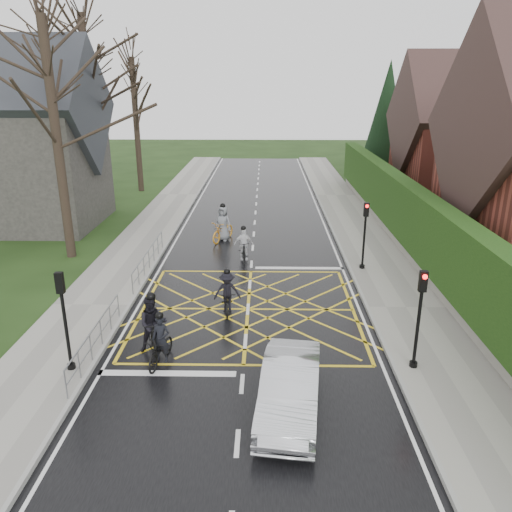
{
  "coord_description": "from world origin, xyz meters",
  "views": [
    {
      "loc": [
        0.63,
        -17.31,
        8.19
      ],
      "look_at": [
        0.26,
        2.47,
        1.3
      ],
      "focal_mm": 35.0,
      "sensor_mm": 36.0,
      "label": 1
    }
  ],
  "objects_px": {
    "cyclist_rear": "(161,347)",
    "cyclist_lead": "(223,228)",
    "car": "(290,388)",
    "cyclist_back": "(153,330)",
    "cyclist_front": "(244,248)",
    "cyclist_mid": "(227,296)"
  },
  "relations": [
    {
      "from": "cyclist_front",
      "to": "cyclist_lead",
      "type": "xyz_separation_m",
      "value": [
        -1.25,
        3.17,
        0.08
      ]
    },
    {
      "from": "cyclist_rear",
      "to": "cyclist_back",
      "type": "relative_size",
      "value": 0.86
    },
    {
      "from": "cyclist_rear",
      "to": "cyclist_lead",
      "type": "height_order",
      "value": "cyclist_lead"
    },
    {
      "from": "cyclist_lead",
      "to": "car",
      "type": "xyz_separation_m",
      "value": [
        2.95,
        -14.96,
        -0.03
      ]
    },
    {
      "from": "cyclist_rear",
      "to": "car",
      "type": "relative_size",
      "value": 0.43
    },
    {
      "from": "cyclist_mid",
      "to": "car",
      "type": "distance_m",
      "value": 6.37
    },
    {
      "from": "car",
      "to": "cyclist_rear",
      "type": "bearing_deg",
      "value": 155.52
    },
    {
      "from": "cyclist_mid",
      "to": "car",
      "type": "bearing_deg",
      "value": -75.99
    },
    {
      "from": "cyclist_rear",
      "to": "cyclist_lead",
      "type": "bearing_deg",
      "value": 97.63
    },
    {
      "from": "cyclist_rear",
      "to": "cyclist_mid",
      "type": "height_order",
      "value": "cyclist_mid"
    },
    {
      "from": "cyclist_back",
      "to": "cyclist_front",
      "type": "distance_m",
      "value": 9.13
    },
    {
      "from": "cyclist_back",
      "to": "cyclist_lead",
      "type": "height_order",
      "value": "cyclist_lead"
    },
    {
      "from": "cyclist_back",
      "to": "cyclist_lead",
      "type": "distance_m",
      "value": 12.01
    },
    {
      "from": "cyclist_rear",
      "to": "cyclist_lead",
      "type": "distance_m",
      "value": 12.68
    },
    {
      "from": "cyclist_rear",
      "to": "cyclist_mid",
      "type": "relative_size",
      "value": 1.02
    },
    {
      "from": "cyclist_lead",
      "to": "car",
      "type": "height_order",
      "value": "cyclist_lead"
    },
    {
      "from": "cyclist_front",
      "to": "cyclist_lead",
      "type": "bearing_deg",
      "value": 103.87
    },
    {
      "from": "cyclist_rear",
      "to": "cyclist_front",
      "type": "bearing_deg",
      "value": 88.96
    },
    {
      "from": "cyclist_back",
      "to": "cyclist_mid",
      "type": "xyz_separation_m",
      "value": [
        2.15,
        3.0,
        -0.15
      ]
    },
    {
      "from": "cyclist_mid",
      "to": "cyclist_front",
      "type": "bearing_deg",
      "value": 81.37
    },
    {
      "from": "cyclist_back",
      "to": "car",
      "type": "distance_m",
      "value": 5.19
    },
    {
      "from": "cyclist_rear",
      "to": "car",
      "type": "xyz_separation_m",
      "value": [
        3.84,
        -2.32,
        0.15
      ]
    }
  ]
}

